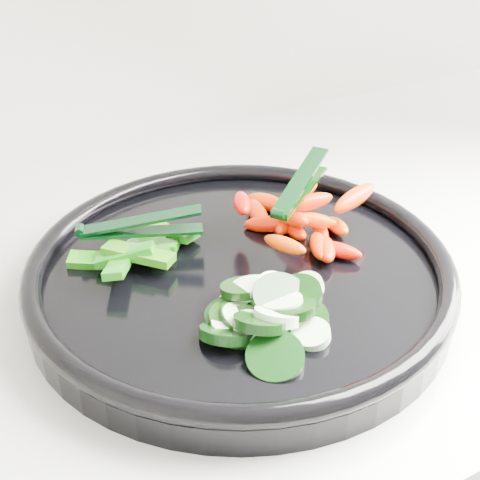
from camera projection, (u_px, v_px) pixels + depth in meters
name	position (u px, v px, depth m)	size (l,w,h in m)	color
veggie_tray	(240.00, 273.00, 0.59)	(0.47, 0.47, 0.04)	black
cucumber_pile	(261.00, 316.00, 0.52)	(0.12, 0.12, 0.04)	black
carrot_pile	(299.00, 219.00, 0.63)	(0.14, 0.16, 0.05)	#DD3200
pepper_pile	(139.00, 249.00, 0.60)	(0.12, 0.10, 0.04)	#126109
tong_carrot	(299.00, 187.00, 0.61)	(0.10, 0.08, 0.02)	black
tong_pepper	(137.00, 226.00, 0.60)	(0.11, 0.06, 0.02)	black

